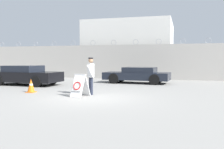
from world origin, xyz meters
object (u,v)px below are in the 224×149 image
(traffic_cone_near, at_px, (31,86))
(parked_car_front_coupe, at_px, (26,75))
(security_guard, at_px, (91,74))
(barricade_sign, at_px, (80,85))
(parked_car_rear_sedan, at_px, (137,75))

(traffic_cone_near, xyz_separation_m, parked_car_front_coupe, (-2.51, 3.17, 0.31))
(security_guard, xyz_separation_m, traffic_cone_near, (-3.26, -0.07, -0.65))
(barricade_sign, relative_size, traffic_cone_near, 1.48)
(barricade_sign, xyz_separation_m, traffic_cone_near, (-3.00, 0.70, -0.17))
(security_guard, bearing_deg, parked_car_front_coupe, -153.41)
(barricade_sign, distance_m, traffic_cone_near, 3.09)
(parked_car_front_coupe, bearing_deg, traffic_cone_near, -48.60)
(barricade_sign, relative_size, security_guard, 0.58)
(traffic_cone_near, height_order, parked_car_rear_sedan, parked_car_rear_sedan)
(parked_car_rear_sedan, bearing_deg, barricade_sign, 83.29)
(barricade_sign, height_order, parked_car_front_coupe, parked_car_front_coupe)
(parked_car_rear_sedan, bearing_deg, parked_car_front_coupe, 29.73)
(security_guard, bearing_deg, barricade_sign, -53.60)
(barricade_sign, xyz_separation_m, parked_car_rear_sedan, (1.41, 7.13, 0.09))
(security_guard, height_order, parked_car_rear_sedan, security_guard)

